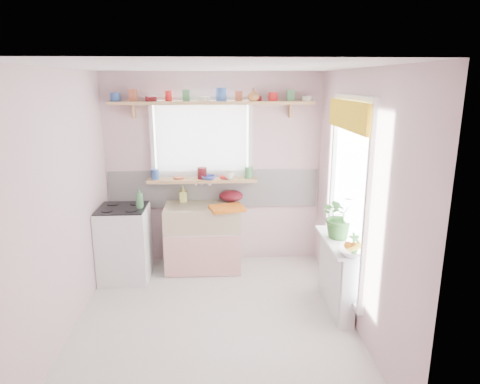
{
  "coord_description": "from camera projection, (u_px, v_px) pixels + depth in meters",
  "views": [
    {
      "loc": [
        0.05,
        -3.91,
        2.38
      ],
      "look_at": [
        0.29,
        0.55,
        1.22
      ],
      "focal_mm": 32.0,
      "sensor_mm": 36.0,
      "label": 1
    }
  ],
  "objects": [
    {
      "name": "fruit_bowl",
      "position": [
        354.0,
        252.0,
        4.05
      ],
      "size": [
        0.36,
        0.36,
        0.07
      ],
      "primitive_type": "imported",
      "rotation": [
        0.0,
        0.0,
        -0.28
      ],
      "color": "white",
      "rests_on": "radiator_ledge"
    },
    {
      "name": "soap_bottle_sink",
      "position": [
        183.0,
        194.0,
        5.57
      ],
      "size": [
        0.1,
        0.11,
        0.21
      ],
      "primitive_type": "imported",
      "rotation": [
        0.0,
        0.0,
        0.08
      ],
      "color": "#C4CA59",
      "rests_on": "sink_unit"
    },
    {
      "name": "sill_bowl",
      "position": [
        208.0,
        178.0,
        5.45
      ],
      "size": [
        0.23,
        0.23,
        0.05
      ],
      "primitive_type": "imported",
      "rotation": [
        0.0,
        0.0,
        -0.39
      ],
      "color": "#384CB8",
      "rests_on": "windowsill"
    },
    {
      "name": "sink_unit",
      "position": [
        203.0,
        237.0,
        5.51
      ],
      "size": [
        0.95,
        0.65,
        1.11
      ],
      "color": "white",
      "rests_on": "ground"
    },
    {
      "name": "radiator_ledge",
      "position": [
        336.0,
        274.0,
        4.54
      ],
      "size": [
        0.22,
        0.95,
        0.78
      ],
      "color": "white",
      "rests_on": "ground"
    },
    {
      "name": "room",
      "position": [
        271.0,
        172.0,
        4.9
      ],
      "size": [
        3.2,
        3.2,
        3.2
      ],
      "color": "beige",
      "rests_on": "ground"
    },
    {
      "name": "pine_shelf",
      "position": [
        213.0,
        103.0,
        5.27
      ],
      "size": [
        2.52,
        0.24,
        0.04
      ],
      "primitive_type": "cube",
      "color": "tan",
      "rests_on": "room"
    },
    {
      "name": "cooker_bottle",
      "position": [
        139.0,
        198.0,
        5.06
      ],
      "size": [
        0.11,
        0.11,
        0.25
      ],
      "primitive_type": "imported",
      "rotation": [
        0.0,
        0.0,
        0.2
      ],
      "color": "#3D7B49",
      "rests_on": "cooker"
    },
    {
      "name": "cooker",
      "position": [
        124.0,
        243.0,
        5.22
      ],
      "size": [
        0.58,
        0.58,
        0.93
      ],
      "color": "white",
      "rests_on": "ground"
    },
    {
      "name": "jade_plant",
      "position": [
        341.0,
        216.0,
        4.47
      ],
      "size": [
        0.49,
        0.44,
        0.48
      ],
      "primitive_type": "imported",
      "rotation": [
        0.0,
        0.0,
        0.17
      ],
      "color": "#366C2B",
      "rests_on": "radiator_ledge"
    },
    {
      "name": "shelf_vase",
      "position": [
        253.0,
        95.0,
        5.21
      ],
      "size": [
        0.19,
        0.19,
        0.15
      ],
      "primitive_type": "imported",
      "rotation": [
        0.0,
        0.0,
        -0.41
      ],
      "color": "#A36432",
      "rests_on": "pine_shelf"
    },
    {
      "name": "sill_cup",
      "position": [
        229.0,
        176.0,
        5.46
      ],
      "size": [
        0.13,
        0.13,
        0.1
      ],
      "primitive_type": "imported",
      "rotation": [
        0.0,
        0.0,
        -0.04
      ],
      "color": "silver",
      "rests_on": "windowsill"
    },
    {
      "name": "herb_pot",
      "position": [
        354.0,
        244.0,
        4.03
      ],
      "size": [
        0.14,
        0.11,
        0.22
      ],
      "primitive_type": "imported",
      "rotation": [
        0.0,
        0.0,
        0.3
      ],
      "color": "#326A2A",
      "rests_on": "radiator_ledge"
    },
    {
      "name": "colander",
      "position": [
        231.0,
        196.0,
        5.61
      ],
      "size": [
        0.41,
        0.41,
        0.14
      ],
      "primitive_type": "ellipsoid",
      "rotation": [
        0.0,
        0.0,
        0.38
      ],
      "color": "#590F1A",
      "rests_on": "sink_unit"
    },
    {
      "name": "shelf_crockery",
      "position": [
        209.0,
        97.0,
        5.25
      ],
      "size": [
        2.47,
        0.11,
        0.12
      ],
      "color": "#3359A5",
      "rests_on": "pine_shelf"
    },
    {
      "name": "dish_tray",
      "position": [
        227.0,
        208.0,
        5.23
      ],
      "size": [
        0.47,
        0.39,
        0.04
      ],
      "primitive_type": "cube",
      "rotation": [
        0.0,
        0.0,
        0.25
      ],
      "color": "#CC6012",
      "rests_on": "sink_unit"
    },
    {
      "name": "sill_crockery",
      "position": [
        202.0,
        174.0,
        5.5
      ],
      "size": [
        1.35,
        0.11,
        0.12
      ],
      "color": "#3359A5",
      "rests_on": "windowsill"
    },
    {
      "name": "windowsill",
      "position": [
        202.0,
        180.0,
        5.52
      ],
      "size": [
        1.4,
        0.22,
        0.04
      ],
      "primitive_type": "cube",
      "color": "tan",
      "rests_on": "room"
    },
    {
      "name": "fruit",
      "position": [
        355.0,
        246.0,
        4.04
      ],
      "size": [
        0.2,
        0.14,
        0.1
      ],
      "color": "orange",
      "rests_on": "fruit_bowl"
    }
  ]
}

